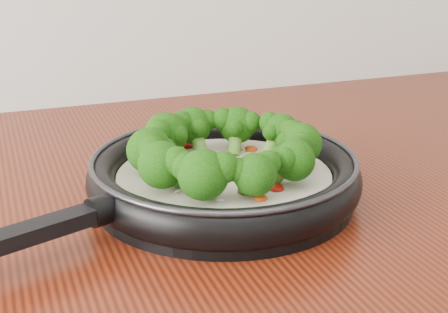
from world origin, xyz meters
name	(u,v)px	position (x,y,z in m)	size (l,w,h in m)	color
skillet	(220,172)	(0.03, 1.04, 0.93)	(0.49, 0.38, 0.09)	black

